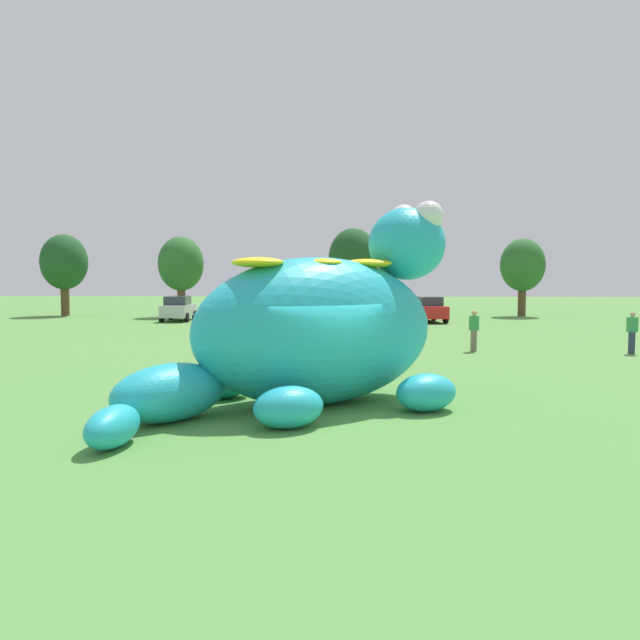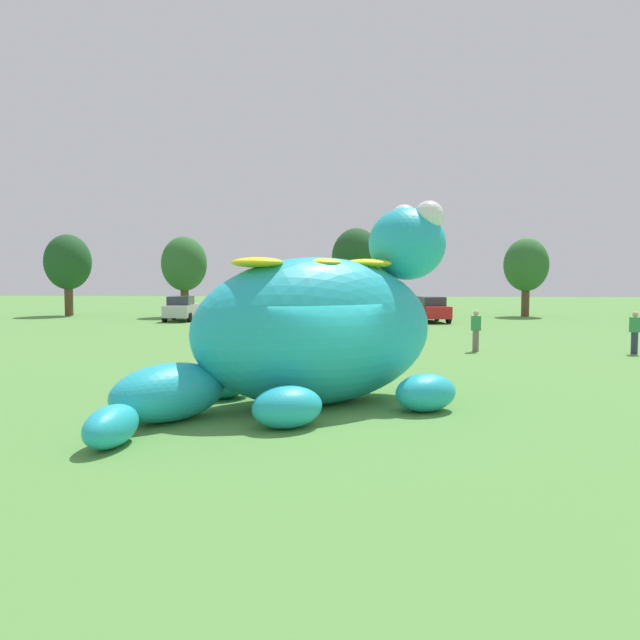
{
  "view_description": "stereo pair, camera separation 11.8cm",
  "coord_description": "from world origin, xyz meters",
  "px_view_note": "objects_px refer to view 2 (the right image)",
  "views": [
    {
      "loc": [
        0.62,
        -14.64,
        3.17
      ],
      "look_at": [
        -0.32,
        1.8,
        2.0
      ],
      "focal_mm": 35.65,
      "sensor_mm": 36.0,
      "label": 1
    },
    {
      "loc": [
        0.73,
        -14.63,
        3.17
      ],
      "look_at": [
        -0.32,
        1.8,
        2.0
      ],
      "focal_mm": 35.65,
      "sensor_mm": 36.0,
      "label": 2
    }
  ],
  "objects_px": {
    "car_black": "(386,310)",
    "car_green": "(281,309)",
    "car_silver": "(181,308)",
    "giant_inflatable_creature": "(317,329)",
    "spectator_near_inflatable": "(476,331)",
    "spectator_mid_field": "(284,337)",
    "spectator_by_cars": "(635,333)",
    "car_orange": "(234,309)",
    "car_red": "(431,309)",
    "car_yellow": "(331,309)"
  },
  "relations": [
    {
      "from": "car_black",
      "to": "car_green",
      "type": "bearing_deg",
      "value": 175.23
    },
    {
      "from": "car_silver",
      "to": "giant_inflatable_creature",
      "type": "bearing_deg",
      "value": -67.79
    },
    {
      "from": "car_silver",
      "to": "spectator_near_inflatable",
      "type": "height_order",
      "value": "car_silver"
    },
    {
      "from": "giant_inflatable_creature",
      "to": "spectator_mid_field",
      "type": "height_order",
      "value": "giant_inflatable_creature"
    },
    {
      "from": "car_silver",
      "to": "spectator_mid_field",
      "type": "height_order",
      "value": "car_silver"
    },
    {
      "from": "car_silver",
      "to": "spectator_by_cars",
      "type": "xyz_separation_m",
      "value": [
        23.44,
        -17.14,
        -0.01
      ]
    },
    {
      "from": "car_silver",
      "to": "car_black",
      "type": "distance_m",
      "value": 14.18
    },
    {
      "from": "giant_inflatable_creature",
      "to": "car_orange",
      "type": "bearing_deg",
      "value": 105.47
    },
    {
      "from": "car_green",
      "to": "spectator_near_inflatable",
      "type": "relative_size",
      "value": 2.51
    },
    {
      "from": "car_orange",
      "to": "car_green",
      "type": "xyz_separation_m",
      "value": [
        3.15,
        0.54,
        0.0
      ]
    },
    {
      "from": "car_silver",
      "to": "car_orange",
      "type": "xyz_separation_m",
      "value": [
        3.83,
        -0.58,
        0.0
      ]
    },
    {
      "from": "car_green",
      "to": "spectator_mid_field",
      "type": "xyz_separation_m",
      "value": [
        2.56,
        -19.59,
        -0.01
      ]
    },
    {
      "from": "car_silver",
      "to": "car_green",
      "type": "bearing_deg",
      "value": -0.37
    },
    {
      "from": "car_silver",
      "to": "car_black",
      "type": "height_order",
      "value": "same"
    },
    {
      "from": "spectator_mid_field",
      "to": "car_silver",
      "type": "bearing_deg",
      "value": 115.93
    },
    {
      "from": "giant_inflatable_creature",
      "to": "car_red",
      "type": "distance_m",
      "value": 28.44
    },
    {
      "from": "car_silver",
      "to": "car_black",
      "type": "xyz_separation_m",
      "value": [
        14.17,
        -0.65,
        0.0
      ]
    },
    {
      "from": "car_yellow",
      "to": "car_red",
      "type": "xyz_separation_m",
      "value": [
        6.71,
        0.3,
        0.0
      ]
    },
    {
      "from": "car_yellow",
      "to": "giant_inflatable_creature",
      "type": "bearing_deg",
      "value": -88.07
    },
    {
      "from": "giant_inflatable_creature",
      "to": "spectator_by_cars",
      "type": "xyz_separation_m",
      "value": [
        12.06,
        10.74,
        -1.01
      ]
    },
    {
      "from": "car_yellow",
      "to": "car_red",
      "type": "height_order",
      "value": "same"
    },
    {
      "from": "car_orange",
      "to": "car_green",
      "type": "height_order",
      "value": "same"
    },
    {
      "from": "car_orange",
      "to": "car_red",
      "type": "bearing_deg",
      "value": 2.31
    },
    {
      "from": "car_yellow",
      "to": "spectator_mid_field",
      "type": "xyz_separation_m",
      "value": [
        -0.91,
        -19.29,
        -0.01
      ]
    },
    {
      "from": "car_black",
      "to": "spectator_mid_field",
      "type": "xyz_separation_m",
      "value": [
        -4.62,
        -18.99,
        -0.01
      ]
    },
    {
      "from": "car_yellow",
      "to": "car_green",
      "type": "bearing_deg",
      "value": 175.06
    },
    {
      "from": "spectator_near_inflatable",
      "to": "spectator_mid_field",
      "type": "bearing_deg",
      "value": -158.86
    },
    {
      "from": "car_yellow",
      "to": "car_black",
      "type": "xyz_separation_m",
      "value": [
        3.71,
        -0.3,
        0.0
      ]
    },
    {
      "from": "giant_inflatable_creature",
      "to": "car_green",
      "type": "distance_m",
      "value": 28.19
    },
    {
      "from": "car_yellow",
      "to": "car_black",
      "type": "height_order",
      "value": "same"
    },
    {
      "from": "giant_inflatable_creature",
      "to": "car_yellow",
      "type": "xyz_separation_m",
      "value": [
        -0.93,
        27.53,
        -1.0
      ]
    },
    {
      "from": "car_silver",
      "to": "car_red",
      "type": "distance_m",
      "value": 17.17
    },
    {
      "from": "car_orange",
      "to": "spectator_mid_field",
      "type": "distance_m",
      "value": 19.89
    },
    {
      "from": "car_silver",
      "to": "car_yellow",
      "type": "height_order",
      "value": "same"
    },
    {
      "from": "car_orange",
      "to": "car_yellow",
      "type": "xyz_separation_m",
      "value": [
        6.62,
        0.24,
        0.0
      ]
    },
    {
      "from": "car_silver",
      "to": "car_green",
      "type": "distance_m",
      "value": 6.98
    },
    {
      "from": "car_orange",
      "to": "spectator_by_cars",
      "type": "relative_size",
      "value": 2.42
    },
    {
      "from": "car_red",
      "to": "car_yellow",
      "type": "bearing_deg",
      "value": -177.44
    },
    {
      "from": "car_red",
      "to": "spectator_mid_field",
      "type": "xyz_separation_m",
      "value": [
        -7.62,
        -19.59,
        -0.01
      ]
    },
    {
      "from": "car_orange",
      "to": "spectator_mid_field",
      "type": "xyz_separation_m",
      "value": [
        5.71,
        -19.05,
        -0.01
      ]
    },
    {
      "from": "giant_inflatable_creature",
      "to": "car_red",
      "type": "bearing_deg",
      "value": 78.26
    },
    {
      "from": "car_yellow",
      "to": "spectator_near_inflatable",
      "type": "height_order",
      "value": "car_yellow"
    },
    {
      "from": "car_green",
      "to": "car_black",
      "type": "distance_m",
      "value": 7.21
    },
    {
      "from": "car_black",
      "to": "spectator_by_cars",
      "type": "bearing_deg",
      "value": -60.64
    },
    {
      "from": "car_green",
      "to": "car_black",
      "type": "xyz_separation_m",
      "value": [
        7.19,
        -0.6,
        0.0
      ]
    },
    {
      "from": "car_orange",
      "to": "car_yellow",
      "type": "relative_size",
      "value": 0.96
    },
    {
      "from": "car_silver",
      "to": "car_yellow",
      "type": "distance_m",
      "value": 10.46
    },
    {
      "from": "car_black",
      "to": "spectator_by_cars",
      "type": "relative_size",
      "value": 2.48
    },
    {
      "from": "spectator_near_inflatable",
      "to": "spectator_by_cars",
      "type": "distance_m",
      "value": 6.24
    },
    {
      "from": "car_yellow",
      "to": "spectator_by_cars",
      "type": "height_order",
      "value": "car_yellow"
    }
  ]
}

